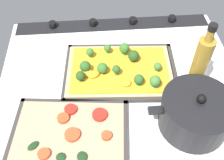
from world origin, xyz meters
The scene contains 8 objects.
ground_plane centered at (0.00, 0.00, -1.50)cm, with size 76.07×73.39×3.00cm, color silver.
stove_control_panel centered at (0.00, -33.19, 0.56)cm, with size 73.03×7.00×2.60cm.
baking_tray_front centered at (-0.38, -8.12, 0.37)cm, with size 37.25×26.87×1.30cm.
broccoli_pizza centered at (0.11, -7.92, 1.94)cm, with size 34.70×24.32×5.75cm.
baking_tray_back centered at (15.69, 14.85, 0.37)cm, with size 33.69×27.86×1.30cm.
veggie_pizza_back centered at (15.47, 14.65, 1.07)cm, with size 31.05×25.22×1.90cm.
cooking_pot centered at (-18.01, 12.76, 5.15)cm, with size 25.83×19.01×12.60cm.
oil_bottle centered at (-21.44, 0.51, 10.31)cm, with size 4.54×4.54×24.39cm.
Camera 1 is at (7.25, 51.42, 64.80)cm, focal length 43.65 mm.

